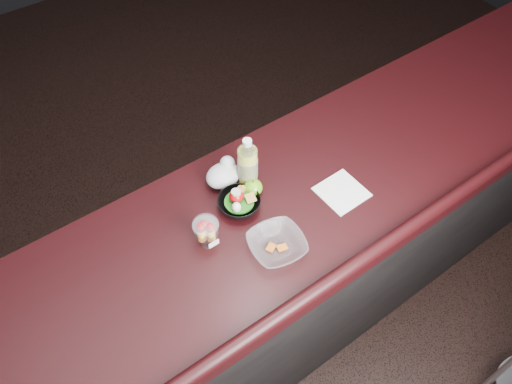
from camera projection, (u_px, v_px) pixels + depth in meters
ground at (296, 378)px, 2.42m from camera, size 8.00×8.00×0.00m
room_shell at (355, 71)px, 0.99m from camera, size 8.00×8.00×8.00m
counter at (261, 282)px, 2.17m from camera, size 4.06×0.71×1.02m
lemonade_bottle at (248, 166)px, 1.79m from camera, size 0.07×0.07×0.22m
fruit_cup at (206, 231)px, 1.65m from camera, size 0.09×0.09×0.13m
green_apple at (253, 188)px, 1.81m from camera, size 0.07×0.07×0.07m
plastic_bag at (224, 174)px, 1.83m from camera, size 0.13×0.11×0.10m
snack_bowl at (239, 203)px, 1.77m from camera, size 0.16×0.16×0.08m
takeout_bowl at (277, 245)px, 1.66m from camera, size 0.21×0.21×0.05m
paper_napkin at (342, 192)px, 1.83m from camera, size 0.16×0.16×0.00m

